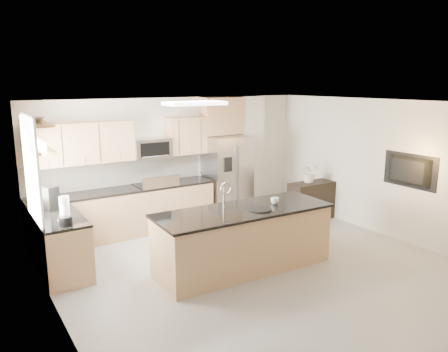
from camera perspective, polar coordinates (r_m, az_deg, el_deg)
floor at (r=6.92m, az=6.02°, el=-12.74°), size 6.50×6.50×0.00m
ceiling at (r=6.29m, az=6.55°, el=9.29°), size 6.00×6.50×0.02m
wall_back at (r=9.18m, az=-6.47°, el=2.03°), size 6.00×0.02×2.60m
wall_left at (r=5.23m, az=-20.56°, el=-6.54°), size 0.02×6.50×2.60m
wall_right at (r=8.64m, az=22.03°, el=0.56°), size 0.02×6.50×2.60m
back_counter at (r=8.63m, az=-12.74°, el=-4.52°), size 3.55×0.66×1.44m
left_counter at (r=7.28m, az=-20.66°, el=-8.29°), size 0.66×1.50×0.92m
range at (r=8.84m, az=-8.90°, el=-3.96°), size 0.76×0.64×1.14m
upper_cabinets at (r=8.47m, az=-14.02°, el=4.48°), size 3.50×0.33×0.75m
microwave at (r=8.70m, az=-9.48°, el=3.58°), size 0.76×0.40×0.40m
refrigerator at (r=9.45m, az=0.38°, el=-0.14°), size 0.92×0.78×1.78m
partition_column at (r=9.98m, az=3.36°, el=2.90°), size 0.60×0.30×2.60m
window at (r=6.92m, az=-23.84°, el=0.66°), size 0.04×1.15×1.65m
shelf_lower at (r=6.99m, az=-23.15°, el=3.32°), size 0.30×1.20×0.04m
shelf_upper at (r=6.95m, az=-23.41°, el=6.33°), size 0.30×1.20×0.04m
ceiling_fixture at (r=7.40m, az=-3.83°, el=9.46°), size 1.00×0.50×0.06m
island at (r=6.95m, az=2.52°, el=-8.18°), size 2.86×1.11×1.40m
credenza at (r=9.59m, az=11.31°, el=-3.19°), size 1.02×0.45×0.81m
cup at (r=7.11m, az=6.66°, el=-3.23°), size 0.15×0.15×0.11m
platter at (r=6.77m, az=4.78°, el=-4.35°), size 0.37×0.37×0.02m
blender at (r=6.56m, az=-20.06°, el=-4.54°), size 0.18×0.18×0.43m
kettle at (r=6.89m, az=-20.20°, el=-4.35°), size 0.21×0.21×0.26m
coffee_maker at (r=7.44m, az=-21.79°, el=-2.76°), size 0.28×0.30×0.38m
bowl at (r=6.94m, az=-23.45°, el=6.84°), size 0.48×0.48×0.09m
flower_vase at (r=9.43m, az=11.14°, el=1.15°), size 0.69×0.63×0.66m
television at (r=8.45m, az=22.80°, el=0.59°), size 0.14×1.08×0.62m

